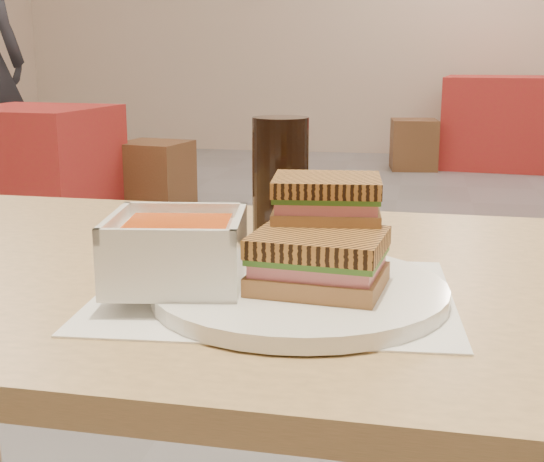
% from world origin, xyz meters
% --- Properties ---
extents(main_table, '(1.21, 0.72, 0.75)m').
position_xyz_m(main_table, '(-0.07, -1.89, 0.64)').
color(main_table, tan).
rests_on(main_table, ground).
extents(tray_liner, '(0.38, 0.31, 0.00)m').
position_xyz_m(tray_liner, '(0.01, -1.99, 0.75)').
color(tray_liner, white).
rests_on(tray_liner, main_table).
extents(plate, '(0.29, 0.29, 0.02)m').
position_xyz_m(plate, '(0.04, -2.00, 0.76)').
color(plate, white).
rests_on(plate, tray_liner).
extents(soup_bowl, '(0.15, 0.15, 0.07)m').
position_xyz_m(soup_bowl, '(-0.08, -2.02, 0.80)').
color(soup_bowl, white).
rests_on(soup_bowl, plate).
extents(panini_lower, '(0.13, 0.12, 0.06)m').
position_xyz_m(panini_lower, '(0.06, -2.01, 0.79)').
color(panini_lower, olive).
rests_on(panini_lower, plate).
extents(panini_upper, '(0.12, 0.10, 0.05)m').
position_xyz_m(panini_upper, '(0.06, -1.94, 0.84)').
color(panini_upper, olive).
rests_on(panini_upper, panini_lower).
extents(cola_glass, '(0.07, 0.07, 0.16)m').
position_xyz_m(cola_glass, '(-0.03, -1.74, 0.83)').
color(cola_glass, black).
rests_on(cola_glass, main_table).
extents(bg_table_0, '(0.85, 0.85, 0.69)m').
position_xyz_m(bg_table_0, '(-2.06, 1.32, 0.34)').
color(bg_table_0, '#A12A21').
rests_on(bg_table_0, ground).
extents(bg_table_2, '(0.99, 0.99, 0.79)m').
position_xyz_m(bg_table_2, '(0.79, 4.31, 0.40)').
color(bg_table_2, '#A12A21').
rests_on(bg_table_2, ground).
extents(bg_chair_0r, '(0.46, 0.46, 0.45)m').
position_xyz_m(bg_chair_0r, '(-1.50, 1.78, 0.22)').
color(bg_chair_0r, brown).
rests_on(bg_chair_0r, ground).
extents(bg_chair_2l, '(0.43, 0.43, 0.43)m').
position_xyz_m(bg_chair_2l, '(0.08, 3.98, 0.22)').
color(bg_chair_2l, brown).
rests_on(bg_chair_2l, ground).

